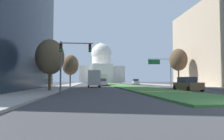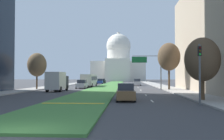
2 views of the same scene
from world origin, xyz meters
name	(u,v)px [view 2 (image 2 of 2)]	position (x,y,z in m)	size (l,w,h in m)	color
ground_plane	(111,85)	(0.00, 65.44, 0.00)	(287.92, 287.92, 0.00)	#3D3D3F
grass_median	(110,85)	(0.00, 58.89, 0.07)	(5.94, 117.78, 0.14)	#427A38
median_curb_nose	(73,103)	(0.00, 11.32, 0.16)	(5.35, 0.50, 0.04)	gold
lane_dashes_right	(140,89)	(7.09, 38.32, 0.00)	(0.16, 46.84, 0.01)	silver
sidewalk_left	(56,86)	(-13.21, 52.35, 0.07)	(4.00, 117.78, 0.15)	#9E9991
sidewalk_right	(162,86)	(13.21, 52.35, 0.07)	(4.00, 117.78, 0.15)	#9E9991
capitol_building	(118,64)	(0.00, 130.17, 9.60)	(28.73, 25.81, 27.34)	silver
traffic_light_near_right	(200,66)	(10.71, 11.58, 3.31)	(0.28, 0.35, 5.20)	#515456
overhead_guide_sign	(150,65)	(8.88, 37.11, 4.64)	(5.49, 0.20, 6.50)	#515456
street_tree_right_near	(202,60)	(12.10, 15.54, 4.13)	(3.51, 3.51, 6.35)	#4C3823
street_tree_left_mid	(37,65)	(-11.96, 35.47, 4.62)	(3.49, 3.49, 6.82)	#4C3823
street_tree_right_mid	(169,57)	(12.15, 35.66, 5.99)	(4.02, 4.02, 8.53)	#4C3823
sedan_lead_stopped	(126,92)	(4.45, 15.76, 0.82)	(1.97, 4.73, 1.75)	brown
sedan_midblock	(82,84)	(-4.69, 41.78, 0.83)	(2.01, 4.43, 1.79)	#BCBCC1
sedan_distant	(137,82)	(7.44, 58.80, 0.86)	(2.25, 4.51, 1.84)	#BCBCC1
sedan_far_horizon	(100,81)	(-4.36, 74.13, 0.81)	(2.20, 4.61, 1.74)	navy
sedan_very_far	(103,81)	(-4.56, 85.63, 0.78)	(2.04, 4.54, 1.65)	black
box_truck_delivery	(57,81)	(-7.00, 31.31, 1.68)	(2.40, 6.40, 3.20)	black
city_bus	(89,79)	(-4.45, 50.32, 1.77)	(2.62, 11.00, 2.95)	beige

